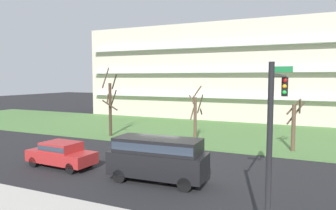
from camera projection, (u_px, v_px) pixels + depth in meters
name	position (u px, v px, depth m)	size (l,w,h in m)	color
ground	(165.00, 170.00, 18.75)	(160.00, 160.00, 0.00)	#232326
grass_lawn_strip	(224.00, 133.00, 31.44)	(80.00, 16.00, 0.08)	#547F42
apartment_building	(250.00, 72.00, 43.43)	(44.81, 12.59, 12.61)	beige
tree_far_left	(110.00, 105.00, 29.45)	(1.57, 1.71, 6.52)	#423023
tree_left	(196.00, 116.00, 27.04)	(1.34, 1.35, 4.87)	brown
tree_center	(294.00, 124.00, 23.37)	(1.34, 1.18, 4.02)	brown
van_black_near_left	(158.00, 156.00, 16.61)	(5.29, 2.24, 2.36)	black
sedan_red_center_left	(61.00, 153.00, 19.41)	(4.48, 2.01, 1.57)	#B22828
traffic_signal_mast	(277.00, 115.00, 11.56)	(0.90, 5.98, 6.01)	black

